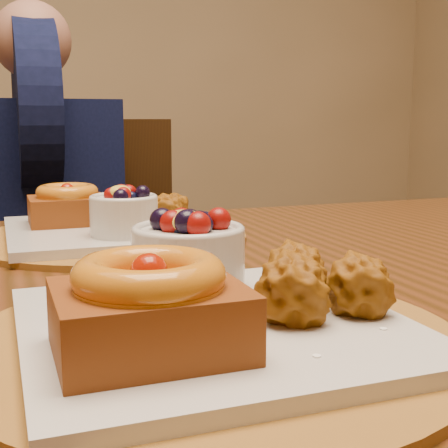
{
  "coord_description": "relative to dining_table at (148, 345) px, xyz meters",
  "views": [
    {
      "loc": [
        -0.23,
        -0.76,
        0.92
      ],
      "look_at": [
        -0.06,
        -0.29,
        0.84
      ],
      "focal_mm": 50.0,
      "sensor_mm": 36.0,
      "label": 1
    }
  ],
  "objects": [
    {
      "name": "place_setting_far",
      "position": [
        -0.0,
        0.22,
        0.1
      ],
      "size": [
        0.38,
        0.38,
        0.09
      ],
      "color": "brown",
      "rests_on": "dining_table"
    },
    {
      "name": "diner",
      "position": [
        -0.05,
        0.87,
        0.12
      ],
      "size": [
        0.46,
        0.45,
        0.75
      ],
      "rotation": [
        0.0,
        0.0,
        0.22
      ],
      "color": "black",
      "rests_on": "ground"
    },
    {
      "name": "place_setting_near",
      "position": [
        -0.0,
        -0.21,
        0.11
      ],
      "size": [
        0.38,
        0.38,
        0.09
      ],
      "color": "brown",
      "rests_on": "dining_table"
    },
    {
      "name": "chair_far",
      "position": [
        0.05,
        0.94,
        -0.17
      ],
      "size": [
        0.55,
        0.55,
        0.92
      ],
      "rotation": [
        0.0,
        0.0,
        -0.28
      ],
      "color": "black",
      "rests_on": "ground"
    },
    {
      "name": "dining_table",
      "position": [
        0.0,
        0.0,
        0.0
      ],
      "size": [
        1.6,
        0.9,
        0.76
      ],
      "color": "#361F09",
      "rests_on": "ground"
    }
  ]
}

